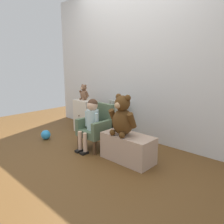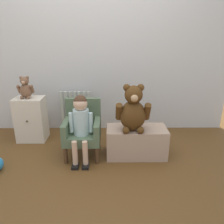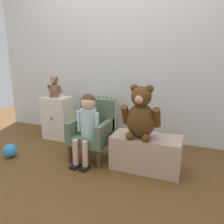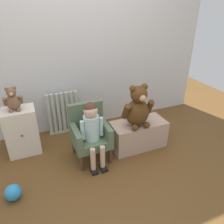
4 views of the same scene
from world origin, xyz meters
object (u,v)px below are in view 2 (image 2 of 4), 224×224
(radiator, at_px, (76,112))
(large_teddy_bear, at_px, (133,111))
(small_dresser, at_px, (31,119))
(child_figure, at_px, (81,119))
(low_bench, at_px, (136,142))
(child_armchair, at_px, (83,128))
(small_teddy_bear, at_px, (26,89))

(radiator, xyz_separation_m, large_teddy_bear, (0.73, -0.73, 0.27))
(small_dresser, xyz_separation_m, large_teddy_bear, (1.26, -0.46, 0.27))
(child_figure, xyz_separation_m, low_bench, (0.61, 0.06, -0.30))
(child_armchair, xyz_separation_m, low_bench, (0.61, -0.04, -0.15))
(small_dresser, bearing_deg, small_teddy_bear, -173.26)
(child_figure, distance_m, small_teddy_bear, 0.90)
(small_dresser, xyz_separation_m, child_armchair, (0.71, -0.37, 0.03))
(radiator, bearing_deg, small_teddy_bear, -154.40)
(child_figure, height_order, large_teddy_bear, large_teddy_bear)
(small_dresser, relative_size, large_teddy_bear, 1.13)
(small_teddy_bear, bearing_deg, small_dresser, 6.74)
(child_figure, bearing_deg, large_teddy_bear, 1.91)
(large_teddy_bear, bearing_deg, low_bench, 40.89)
(radiator, height_order, large_teddy_bear, large_teddy_bear)
(child_figure, bearing_deg, small_dresser, 145.92)
(small_teddy_bear, bearing_deg, radiator, 25.60)
(child_armchair, bearing_deg, small_teddy_bear, 153.02)
(radiator, relative_size, child_armchair, 0.92)
(radiator, bearing_deg, low_bench, -41.13)
(child_armchair, distance_m, child_figure, 0.19)
(radiator, bearing_deg, small_dresser, -153.79)
(small_dresser, distance_m, low_bench, 1.39)
(radiator, xyz_separation_m, small_teddy_bear, (-0.56, -0.27, 0.40))
(radiator, distance_m, child_armchair, 0.66)
(child_armchair, distance_m, small_teddy_bear, 0.90)
(radiator, relative_size, large_teddy_bear, 1.15)
(small_dresser, height_order, child_armchair, child_armchair)
(small_dresser, relative_size, child_armchair, 0.90)
(radiator, relative_size, small_teddy_bear, 2.13)
(small_dresser, distance_m, small_teddy_bear, 0.41)
(child_armchair, bearing_deg, low_bench, -3.96)
(child_figure, bearing_deg, child_armchair, 90.00)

